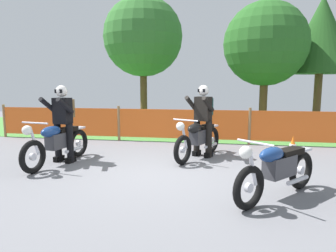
{
  "coord_description": "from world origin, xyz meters",
  "views": [
    {
      "loc": [
        1.04,
        -5.77,
        1.75
      ],
      "look_at": [
        0.07,
        0.14,
        0.9
      ],
      "focal_mm": 32.91,
      "sensor_mm": 36.0,
      "label": 1
    }
  ],
  "objects_px": {
    "rider_trailing": "(63,119)",
    "motorcycle_third": "(277,169)",
    "motorcycle_lead": "(198,138)",
    "rider_lead": "(203,117)",
    "traffic_cone": "(293,147)",
    "motorcycle_trailing": "(57,142)"
  },
  "relations": [
    {
      "from": "motorcycle_third",
      "to": "rider_lead",
      "type": "height_order",
      "value": "rider_lead"
    },
    {
      "from": "motorcycle_lead",
      "to": "motorcycle_third",
      "type": "relative_size",
      "value": 1.22
    },
    {
      "from": "motorcycle_lead",
      "to": "rider_lead",
      "type": "relative_size",
      "value": 1.12
    },
    {
      "from": "motorcycle_lead",
      "to": "rider_trailing",
      "type": "distance_m",
      "value": 3.05
    },
    {
      "from": "motorcycle_lead",
      "to": "motorcycle_trailing",
      "type": "xyz_separation_m",
      "value": [
        -2.94,
        -1.04,
        0.01
      ]
    },
    {
      "from": "motorcycle_trailing",
      "to": "motorcycle_lead",
      "type": "bearing_deg",
      "value": 120.14
    },
    {
      "from": "rider_lead",
      "to": "traffic_cone",
      "type": "distance_m",
      "value": 2.19
    },
    {
      "from": "motorcycle_third",
      "to": "rider_lead",
      "type": "distance_m",
      "value": 2.87
    },
    {
      "from": "rider_lead",
      "to": "motorcycle_lead",
      "type": "bearing_deg",
      "value": 0.51
    },
    {
      "from": "motorcycle_lead",
      "to": "rider_lead",
      "type": "bearing_deg",
      "value": -179.49
    },
    {
      "from": "rider_trailing",
      "to": "motorcycle_third",
      "type": "bearing_deg",
      "value": 80.93
    },
    {
      "from": "rider_trailing",
      "to": "motorcycle_trailing",
      "type": "bearing_deg",
      "value": 0.51
    },
    {
      "from": "motorcycle_trailing",
      "to": "traffic_cone",
      "type": "distance_m",
      "value": 5.3
    },
    {
      "from": "rider_lead",
      "to": "rider_trailing",
      "type": "bearing_deg",
      "value": -46.17
    },
    {
      "from": "traffic_cone",
      "to": "motorcycle_lead",
      "type": "bearing_deg",
      "value": -170.67
    },
    {
      "from": "rider_trailing",
      "to": "rider_lead",
      "type": "bearing_deg",
      "value": 119.45
    },
    {
      "from": "motorcycle_third",
      "to": "motorcycle_trailing",
      "type": "bearing_deg",
      "value": -64.38
    },
    {
      "from": "motorcycle_lead",
      "to": "rider_trailing",
      "type": "height_order",
      "value": "rider_trailing"
    },
    {
      "from": "motorcycle_lead",
      "to": "traffic_cone",
      "type": "relative_size",
      "value": 3.58
    },
    {
      "from": "traffic_cone",
      "to": "motorcycle_third",
      "type": "bearing_deg",
      "value": -107.11
    },
    {
      "from": "motorcycle_lead",
      "to": "rider_trailing",
      "type": "xyz_separation_m",
      "value": [
        -2.9,
        -0.82,
        0.48
      ]
    },
    {
      "from": "motorcycle_lead",
      "to": "motorcycle_trailing",
      "type": "height_order",
      "value": "motorcycle_trailing"
    }
  ]
}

